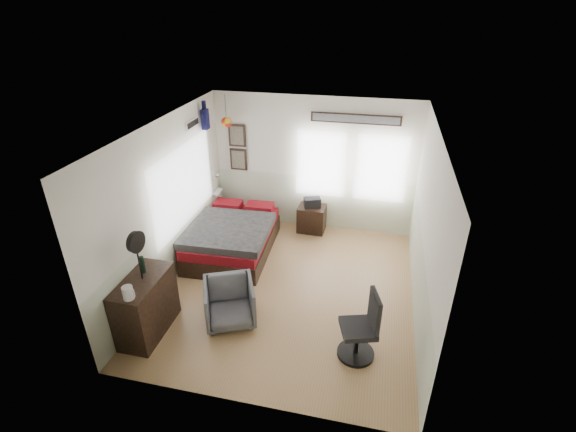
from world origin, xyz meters
name	(u,v)px	position (x,y,z in m)	size (l,w,h in m)	color
ground_plane	(289,289)	(0.00, 0.00, -0.01)	(4.00, 4.50, 0.01)	#AF7C4A
room_shell	(286,196)	(-0.08, 0.19, 1.61)	(4.02, 4.52, 2.71)	silver
wall_decor	(254,128)	(-1.10, 1.96, 2.10)	(3.55, 1.32, 1.44)	black
bed	(232,237)	(-1.28, 0.90, 0.31)	(1.50, 2.04, 0.64)	black
dresser	(146,306)	(-1.74, -1.38, 0.45)	(0.48, 1.00, 0.90)	black
armchair	(230,302)	(-0.68, -0.92, 0.33)	(0.71, 0.73, 0.66)	#55565C
nightstand	(312,218)	(0.03, 2.02, 0.27)	(0.54, 0.43, 0.54)	black
task_chair	(362,331)	(1.25, -1.17, 0.41)	(0.55, 0.55, 1.00)	black
kettle	(128,293)	(-1.67, -1.77, 0.99)	(0.16, 0.14, 0.18)	silver
bottle	(142,265)	(-1.79, -1.22, 1.03)	(0.06, 0.06, 0.25)	black
stand_fan	(136,243)	(-1.72, -1.35, 1.47)	(0.11, 0.30, 0.74)	black
black_bag	(312,202)	(0.03, 2.02, 0.64)	(0.32, 0.21, 0.19)	black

